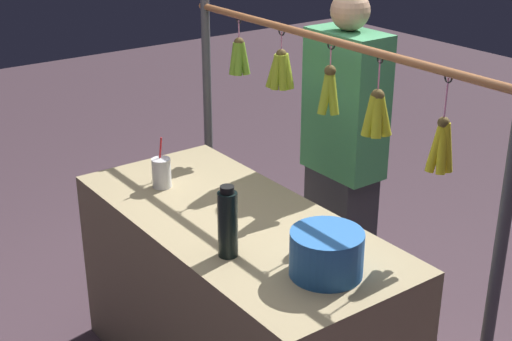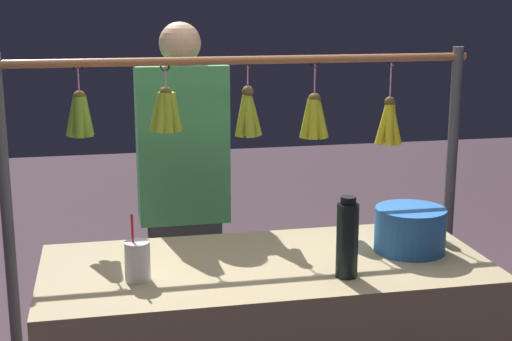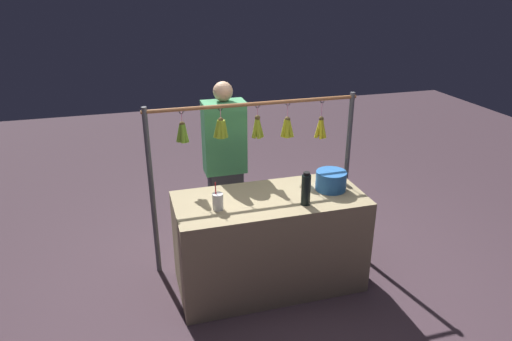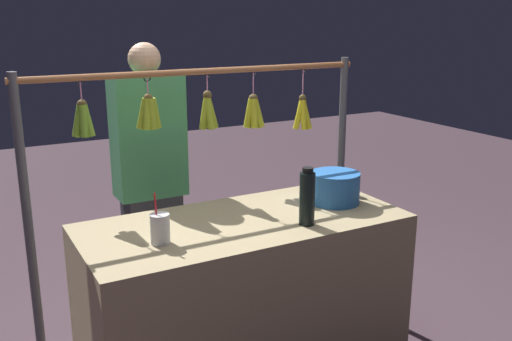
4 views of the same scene
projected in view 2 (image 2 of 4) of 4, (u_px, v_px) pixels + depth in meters
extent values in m
cylinder|color=#4C4C51|center=(448.00, 226.00, 3.21)|extent=(0.04, 0.04, 1.52)
cylinder|color=#4C4C51|center=(10.00, 254.00, 2.85)|extent=(0.04, 0.04, 1.52)
cylinder|color=#9E6038|center=(241.00, 60.00, 2.87)|extent=(1.86, 0.03, 0.03)
torus|color=black|center=(391.00, 62.00, 2.99)|extent=(0.04, 0.01, 0.04)
cylinder|color=pink|center=(391.00, 82.00, 3.01)|extent=(0.01, 0.01, 0.16)
sphere|color=brown|center=(390.00, 102.00, 3.03)|extent=(0.04, 0.04, 0.04)
cylinder|color=yellow|center=(384.00, 123.00, 3.04)|extent=(0.07, 0.04, 0.18)
cylinder|color=yellow|center=(390.00, 124.00, 3.03)|extent=(0.04, 0.07, 0.18)
cylinder|color=yellow|center=(394.00, 124.00, 3.04)|extent=(0.07, 0.06, 0.18)
cylinder|color=yellow|center=(392.00, 123.00, 3.06)|extent=(0.05, 0.04, 0.18)
cylinder|color=yellow|center=(385.00, 123.00, 3.06)|extent=(0.05, 0.07, 0.18)
torus|color=black|center=(315.00, 64.00, 2.93)|extent=(0.04, 0.01, 0.04)
cylinder|color=pink|center=(315.00, 82.00, 2.94)|extent=(0.01, 0.01, 0.14)
sphere|color=brown|center=(314.00, 99.00, 2.96)|extent=(0.05, 0.05, 0.05)
cylinder|color=gold|center=(308.00, 119.00, 2.97)|extent=(0.07, 0.04, 0.16)
cylinder|color=gold|center=(314.00, 120.00, 2.95)|extent=(0.05, 0.07, 0.16)
cylinder|color=gold|center=(320.00, 119.00, 2.97)|extent=(0.07, 0.06, 0.17)
cylinder|color=gold|center=(317.00, 118.00, 3.00)|extent=(0.07, 0.06, 0.17)
cylinder|color=gold|center=(310.00, 118.00, 3.00)|extent=(0.05, 0.07, 0.16)
torus|color=black|center=(248.00, 65.00, 2.87)|extent=(0.04, 0.01, 0.04)
cylinder|color=pink|center=(248.00, 79.00, 2.89)|extent=(0.01, 0.01, 0.10)
sphere|color=brown|center=(248.00, 92.00, 2.90)|extent=(0.05, 0.05, 0.05)
cylinder|color=#9EB227|center=(243.00, 115.00, 2.91)|extent=(0.07, 0.04, 0.18)
cylinder|color=#9EB227|center=(249.00, 115.00, 2.90)|extent=(0.04, 0.08, 0.18)
cylinder|color=#9EB227|center=(252.00, 114.00, 2.92)|extent=(0.08, 0.04, 0.18)
cylinder|color=#9EB227|center=(247.00, 114.00, 2.93)|extent=(0.04, 0.07, 0.18)
torus|color=black|center=(165.00, 66.00, 2.81)|extent=(0.04, 0.01, 0.04)
cylinder|color=pink|center=(165.00, 80.00, 2.82)|extent=(0.01, 0.01, 0.10)
sphere|color=brown|center=(166.00, 93.00, 2.83)|extent=(0.05, 0.05, 0.05)
cylinder|color=#99B027|center=(158.00, 112.00, 2.85)|extent=(0.07, 0.04, 0.15)
cylinder|color=#99B027|center=(162.00, 113.00, 2.82)|extent=(0.06, 0.07, 0.16)
cylinder|color=#99B027|center=(168.00, 113.00, 2.82)|extent=(0.04, 0.06, 0.15)
cylinder|color=#99B027|center=(174.00, 112.00, 2.84)|extent=(0.06, 0.04, 0.16)
cylinder|color=#99B027|center=(174.00, 112.00, 2.87)|extent=(0.07, 0.05, 0.16)
cylinder|color=#99B027|center=(167.00, 111.00, 2.88)|extent=(0.04, 0.07, 0.16)
cylinder|color=#99B027|center=(160.00, 111.00, 2.87)|extent=(0.06, 0.06, 0.16)
torus|color=black|center=(78.00, 68.00, 2.75)|extent=(0.04, 0.01, 0.04)
cylinder|color=pink|center=(79.00, 83.00, 2.76)|extent=(0.01, 0.01, 0.10)
sphere|color=brown|center=(79.00, 97.00, 2.77)|extent=(0.05, 0.05, 0.05)
cylinder|color=#74A42B|center=(74.00, 117.00, 2.79)|extent=(0.07, 0.04, 0.16)
cylinder|color=#74A42B|center=(79.00, 118.00, 2.77)|extent=(0.04, 0.06, 0.16)
cylinder|color=#74A42B|center=(85.00, 117.00, 2.78)|extent=(0.06, 0.06, 0.16)
cylinder|color=#74A42B|center=(85.00, 116.00, 2.80)|extent=(0.06, 0.05, 0.16)
cylinder|color=#74A42B|center=(79.00, 116.00, 2.81)|extent=(0.04, 0.07, 0.16)
cylinder|color=black|center=(347.00, 241.00, 2.42)|extent=(0.07, 0.07, 0.25)
cylinder|color=black|center=(348.00, 200.00, 2.39)|extent=(0.05, 0.05, 0.02)
cylinder|color=#2964B0|center=(410.00, 230.00, 2.68)|extent=(0.25, 0.25, 0.16)
cylinder|color=silver|center=(138.00, 261.00, 2.40)|extent=(0.08, 0.08, 0.13)
cylinder|color=red|center=(133.00, 248.00, 2.39)|extent=(0.01, 0.04, 0.22)
cube|color=#2D2D38|center=(186.00, 300.00, 3.37)|extent=(0.31, 0.21, 0.77)
cube|color=#3F8C59|center=(182.00, 143.00, 3.20)|extent=(0.38, 0.21, 0.67)
sphere|color=tan|center=(180.00, 43.00, 3.11)|extent=(0.18, 0.18, 0.18)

